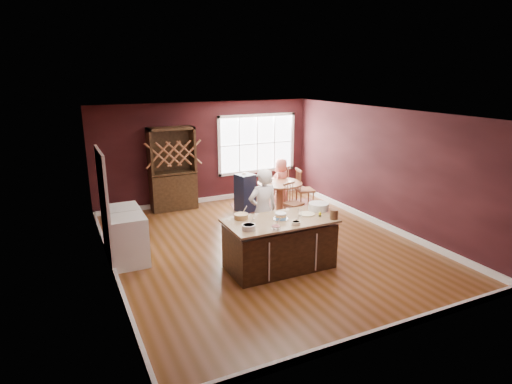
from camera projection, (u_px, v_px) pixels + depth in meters
room_shell at (265, 182)px, 8.43m from camera, size 7.00×7.00×7.00m
window at (257, 144)px, 12.03m from camera, size 2.36×0.10×1.66m
doorway at (105, 210)px, 7.81m from camera, size 0.08×1.26×2.13m
kitchen_island at (280, 245)px, 7.72m from camera, size 1.95×1.02×0.92m
dining_table at (280, 191)px, 10.88m from camera, size 1.14×1.14×0.75m
baker at (263, 211)px, 8.32m from camera, size 0.63×0.42×1.69m
layer_cake at (281, 216)px, 7.60m from camera, size 0.28×0.28×0.12m
bowl_blue at (249, 227)px, 7.10m from camera, size 0.23×0.23×0.09m
bowl_yellow at (241, 216)px, 7.62m from camera, size 0.25×0.25×0.09m
bowl_pink at (276, 228)px, 7.12m from camera, size 0.17×0.17×0.06m
bowl_olive at (296, 223)px, 7.34m from camera, size 0.15×0.15×0.06m
drinking_glass at (300, 213)px, 7.75m from camera, size 0.07×0.07×0.14m
dinner_plate at (307, 214)px, 7.86m from camera, size 0.29×0.29×0.02m
white_tub at (319, 206)px, 8.12m from camera, size 0.39×0.39×0.13m
stoneware_crock at (334, 214)px, 7.61m from camera, size 0.14×0.14×0.17m
toy_figurine at (320, 214)px, 7.74m from camera, size 0.05×0.05×0.09m
rug at (279, 210)px, 11.02m from camera, size 2.63×2.23×0.01m
chair_east at (305, 188)px, 11.13m from camera, size 0.50×0.52×1.06m
chair_south at (294, 202)px, 10.18m from camera, size 0.48×0.47×0.92m
chair_north at (280, 184)px, 11.66m from camera, size 0.58×0.57×1.01m
seated_woman at (281, 182)px, 11.39m from camera, size 0.73×0.69×1.25m
high_chair at (245, 192)px, 10.83m from camera, size 0.50×0.50×1.02m
toddler at (247, 180)px, 10.79m from camera, size 0.18×0.14×0.26m
table_plate at (292, 182)px, 10.86m from camera, size 0.18×0.18×0.01m
table_cup at (270, 181)px, 10.81m from camera, size 0.14×0.14×0.09m
hutch at (172, 169)px, 10.89m from camera, size 1.16×0.48×2.13m
washer at (129, 241)px, 7.82m from camera, size 0.64×0.62×0.94m
dryer at (123, 230)px, 8.37m from camera, size 0.65×0.63×0.94m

